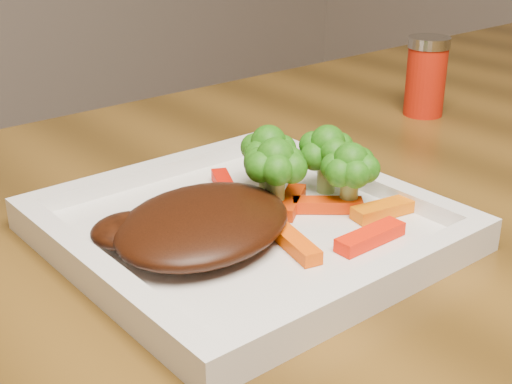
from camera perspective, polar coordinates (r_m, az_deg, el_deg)
plate at (r=0.55m, az=-0.80°, el=-3.21°), size 0.27×0.27×0.01m
steak at (r=0.52m, az=-4.24°, el=-2.50°), size 0.18×0.15×0.03m
broccoli_0 at (r=0.59m, az=1.00°, el=3.09°), size 0.06×0.06×0.07m
broccoli_1 at (r=0.60m, az=5.71°, el=2.90°), size 0.06×0.06×0.06m
broccoli_2 at (r=0.57m, az=7.53°, el=1.35°), size 0.06×0.06×0.06m
broccoli_3 at (r=0.56m, az=1.53°, el=1.41°), size 0.06×0.06×0.06m
carrot_0 at (r=0.53m, az=9.13°, el=-3.55°), size 0.06×0.02×0.01m
carrot_1 at (r=0.57m, az=10.55°, el=-1.27°), size 0.07×0.03×0.01m
carrot_2 at (r=0.51m, az=3.19°, el=-4.17°), size 0.03×0.06×0.01m
carrot_4 at (r=0.61m, az=-2.59°, el=0.64°), size 0.03×0.05×0.01m
carrot_5 at (r=0.57m, az=5.75°, el=-1.04°), size 0.05×0.05×0.01m
carrot_6 at (r=0.58m, az=2.79°, el=-0.80°), size 0.05×0.04×0.01m
spice_shaker at (r=0.86m, az=13.44°, el=8.98°), size 0.06×0.06×0.09m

